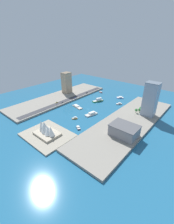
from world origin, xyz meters
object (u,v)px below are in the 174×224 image
object	(u,v)px
ferry_white_commuter	(91,114)
taxi_yellow_cab	(57,102)
water_taxi_orange	(75,118)
patrol_launch_navy	(78,128)
van_white	(57,105)
sedan_silver	(62,102)
tugboat_red	(101,92)
suv_black	(87,93)
catamaran_blue	(120,97)
traffic_light_waterfront	(70,99)
hatchback_blue	(75,98)
opera_landmark	(46,129)
apartment_midrise_tan	(67,83)
yacht_sleek_gray	(119,104)
ferry_green_doubledeck	(98,100)
warehouse_low_gray	(124,130)
barge_flat_brown	(77,106)
tower_tall_glass	(150,99)

from	to	relation	value
ferry_white_commuter	taxi_yellow_cab	xyz separation A→B (m)	(85.17, 10.50, 2.28)
water_taxi_orange	taxi_yellow_cab	world-z (taller)	taxi_yellow_cab
patrol_launch_navy	van_white	bearing A→B (deg)	-19.41
sedan_silver	taxi_yellow_cab	distance (m)	11.51
tugboat_red	suv_black	world-z (taller)	suv_black
catamaran_blue	traffic_light_waterfront	size ratio (longest dim) A/B	2.71
catamaran_blue	hatchback_blue	size ratio (longest dim) A/B	3.48
van_white	opera_landmark	world-z (taller)	opera_landmark
apartment_midrise_tan	yacht_sleek_gray	bearing A→B (deg)	-169.13
hatchback_blue	apartment_midrise_tan	bearing A→B (deg)	-21.23
apartment_midrise_tan	traffic_light_waterfront	xyz separation A→B (m)	(-44.99, 33.70, -20.05)
yacht_sleek_gray	suv_black	world-z (taller)	suv_black
tugboat_red	catamaran_blue	bearing A→B (deg)	178.17
yacht_sleek_gray	van_white	distance (m)	128.20
apartment_midrise_tan	hatchback_blue	bearing A→B (deg)	158.77
traffic_light_waterfront	taxi_yellow_cab	bearing A→B (deg)	64.42
ferry_green_doubledeck	tugboat_red	size ratio (longest dim) A/B	2.14
hatchback_blue	traffic_light_waterfront	size ratio (longest dim) A/B	0.78
warehouse_low_gray	taxi_yellow_cab	bearing A→B (deg)	-4.36
yacht_sleek_gray	ferry_green_doubledeck	bearing A→B (deg)	19.50
barge_flat_brown	suv_black	size ratio (longest dim) A/B	5.56
yacht_sleek_gray	taxi_yellow_cab	xyz separation A→B (m)	(99.37, 84.90, 2.79)
warehouse_low_gray	tower_tall_glass	world-z (taller)	tower_tall_glass
tugboat_red	van_white	bearing A→B (deg)	82.62
opera_landmark	ferry_white_commuter	bearing A→B (deg)	-95.37
sedan_silver	suv_black	bearing A→B (deg)	-89.84
ferry_white_commuter	traffic_light_waterfront	bearing A→B (deg)	-11.91
hatchback_blue	traffic_light_waterfront	bearing A→B (deg)	98.05
catamaran_blue	suv_black	bearing A→B (deg)	22.56
traffic_light_waterfront	tugboat_red	bearing A→B (deg)	-98.12
water_taxi_orange	patrol_launch_navy	world-z (taller)	water_taxi_orange
ferry_green_doubledeck	yacht_sleek_gray	bearing A→B (deg)	-160.50
warehouse_low_gray	van_white	size ratio (longest dim) A/B	7.80
yacht_sleek_gray	hatchback_blue	xyz separation A→B (m)	(89.42, 41.87, 2.76)
patrol_launch_navy	van_white	xyz separation A→B (m)	(88.90, -31.32, 2.94)
ferry_white_commuter	apartment_midrise_tan	world-z (taller)	apartment_midrise_tan
tugboat_red	van_white	size ratio (longest dim) A/B	2.52
catamaran_blue	water_taxi_orange	world-z (taller)	water_taxi_orange
suv_black	taxi_yellow_cab	distance (m)	88.11
sedan_silver	tower_tall_glass	bearing A→B (deg)	-158.31
water_taxi_orange	suv_black	world-z (taller)	suv_black
ferry_white_commuter	van_white	size ratio (longest dim) A/B	5.40
ferry_white_commuter	tower_tall_glass	bearing A→B (deg)	-142.95
catamaran_blue	suv_black	distance (m)	80.98
warehouse_low_gray	van_white	xyz separation A→B (m)	(153.15, -5.96, -7.24)
tower_tall_glass	sedan_silver	distance (m)	170.63
water_taxi_orange	van_white	bearing A→B (deg)	-11.86
catamaran_blue	tower_tall_glass	bearing A→B (deg)	149.36
catamaran_blue	opera_landmark	bearing A→B (deg)	88.27
van_white	hatchback_blue	world-z (taller)	van_white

